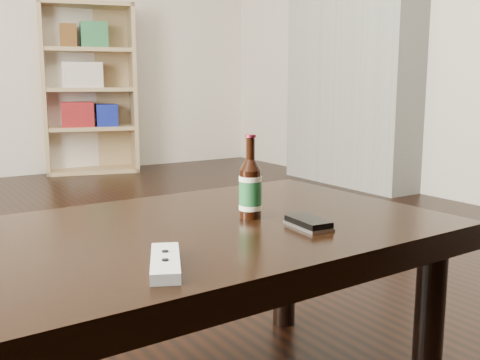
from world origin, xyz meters
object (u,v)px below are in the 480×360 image
remote (165,262)px  phone (308,223)px  coffee_table (180,255)px  beer_bottle (250,189)px  bookshelf (88,86)px

remote → phone: bearing=36.8°
coffee_table → beer_bottle: (0.19, 0.00, 0.13)m
bookshelf → coffee_table: bookshelf is taller
phone → remote: remote is taller
bookshelf → remote: (-1.18, -4.08, -0.28)m
bookshelf → remote: bookshelf is taller
bookshelf → coffee_table: bearing=-90.1°
coffee_table → phone: 0.30m
phone → bookshelf: bearing=83.6°
coffee_table → phone: phone is taller
beer_bottle → phone: 0.17m
coffee_table → remote: 0.28m
bookshelf → beer_bottle: size_ratio=7.22×
coffee_table → remote: size_ratio=6.83×
phone → remote: size_ratio=0.66×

